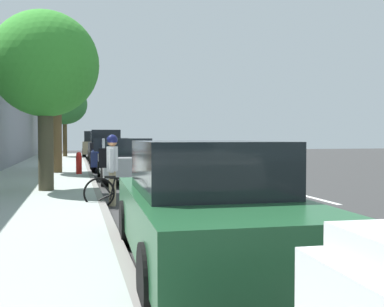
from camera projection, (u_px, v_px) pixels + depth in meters
ground at (153, 179)px, 17.47m from camera, size 76.62×76.62×0.00m
sidewalk at (39, 179)px, 16.49m from camera, size 3.49×47.89×0.16m
curb_edge at (91, 178)px, 16.93m from camera, size 0.16×47.89×0.16m
lane_stripe_centre at (235, 178)px, 17.98m from camera, size 0.14×48.40×0.01m
lane_stripe_bike_edge at (132, 179)px, 17.29m from camera, size 0.12×47.89×0.01m
parked_suv_tan_nearest at (96, 144)px, 35.36m from camera, size 2.09×4.76×1.99m
parked_suv_black_second at (105, 146)px, 28.78m from camera, size 1.97×4.70×1.99m
parked_sedan_dark_blue_mid at (111, 154)px, 22.10m from camera, size 2.01×4.49×1.52m
parked_sedan_silver_far at (126, 160)px, 16.34m from camera, size 1.86×4.41×1.52m
parked_sedan_green_farthest at (205, 206)px, 5.54m from camera, size 1.94×4.45×1.52m
bicycle_at_curb at (123, 191)px, 10.31m from camera, size 1.73×0.46×0.74m
cyclist_with_backpack at (111, 163)px, 10.68m from camera, size 0.45×0.61×1.63m
street_tree_near_cyclist at (65, 104)px, 33.90m from camera, size 3.23×3.23×5.25m
street_tree_mid_block at (55, 67)px, 18.50m from camera, size 3.36×3.36×6.06m
street_tree_far_end at (45, 65)px, 12.28m from camera, size 2.81×2.81×4.72m
pedestrian_on_phone at (44, 149)px, 21.55m from camera, size 0.48×0.45×1.55m
fire_hydrant at (79, 163)px, 17.91m from camera, size 0.22×0.22×0.84m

